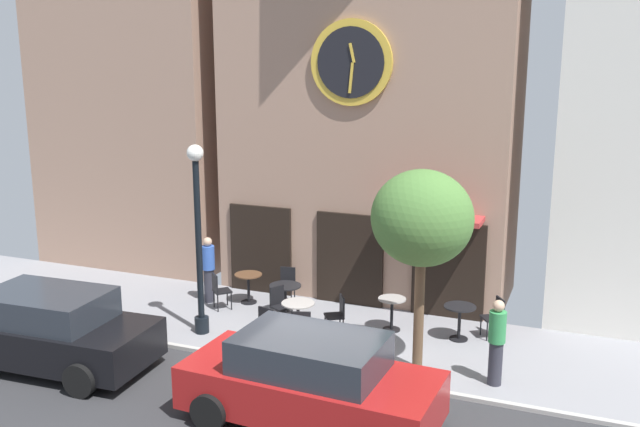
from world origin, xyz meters
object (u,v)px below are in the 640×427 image
object	(u,v)px
cafe_table_center_left	(298,312)
pedestrian_blue	(209,269)
cafe_chair_under_awning	(269,323)
pedestrian_green	(497,341)
street_lamp	(199,240)
cafe_chair_by_entrance	(219,288)
cafe_table_leftmost	(460,316)
cafe_table_center_right	(248,283)
cafe_chair_right_end	(287,282)
street_tree	(422,219)
cafe_chair_mid_row	(338,312)
cafe_chair_corner	(302,327)
cafe_table_near_door	(285,293)
parked_car_red	(310,381)
cafe_chair_facing_wall	(495,314)
cafe_table_rightmost	(392,309)
cafe_chair_curbside	(279,303)
parked_car_black	(48,330)

from	to	relation	value
cafe_table_center_left	pedestrian_blue	bearing A→B (deg)	157.90
cafe_chair_under_awning	pedestrian_green	distance (m)	4.73
street_lamp	cafe_chair_by_entrance	bearing A→B (deg)	104.65
cafe_table_leftmost	cafe_chair_by_entrance	distance (m)	5.81
cafe_table_center_right	cafe_chair_right_end	bearing A→B (deg)	22.26
cafe_chair_right_end	pedestrian_green	world-z (taller)	pedestrian_green
street_tree	cafe_chair_mid_row	world-z (taller)	street_tree
cafe_chair_corner	pedestrian_green	distance (m)	3.99
cafe_table_near_door	pedestrian_green	world-z (taller)	pedestrian_green
cafe_chair_right_end	parked_car_red	distance (m)	5.94
cafe_chair_right_end	cafe_chair_under_awning	distance (m)	2.73
cafe_chair_facing_wall	pedestrian_blue	xyz separation A→B (m)	(-7.01, -0.33, 0.33)
street_tree	cafe_table_near_door	size ratio (longest dim) A/B	5.26
cafe_chair_corner	cafe_table_leftmost	bearing A→B (deg)	31.62
cafe_chair_mid_row	parked_car_red	bearing A→B (deg)	-76.49
street_tree	cafe_table_rightmost	world-z (taller)	street_tree
street_lamp	street_tree	size ratio (longest dim) A/B	1.06
cafe_table_leftmost	parked_car_red	world-z (taller)	parked_car_red
cafe_chair_curbside	parked_car_black	world-z (taller)	parked_car_black
street_lamp	parked_car_red	size ratio (longest dim) A/B	0.97
cafe_table_near_door	pedestrian_green	bearing A→B (deg)	-19.83
cafe_chair_by_entrance	cafe_chair_facing_wall	size ratio (longest dim) A/B	1.00
cafe_table_center_right	parked_car_red	world-z (taller)	parked_car_red
street_tree	cafe_chair_right_end	size ratio (longest dim) A/B	4.44
cafe_chair_mid_row	cafe_chair_corner	bearing A→B (deg)	-110.51
cafe_table_center_right	pedestrian_blue	world-z (taller)	pedestrian_blue
cafe_table_near_door	pedestrian_green	xyz separation A→B (m)	(5.18, -1.87, 0.32)
cafe_table_rightmost	cafe_chair_by_entrance	bearing A→B (deg)	-176.52
cafe_chair_mid_row	cafe_chair_curbside	world-z (taller)	same
cafe_chair_right_end	cafe_table_center_left	bearing A→B (deg)	-59.14
cafe_table_leftmost	cafe_table_center_right	bearing A→B (deg)	175.92
cafe_chair_right_end	pedestrian_green	bearing A→B (deg)	-25.63
cafe_chair_by_entrance	pedestrian_blue	world-z (taller)	pedestrian_blue
cafe_chair_right_end	cafe_chair_mid_row	size ratio (longest dim) A/B	1.00
cafe_table_center_right	cafe_chair_right_end	world-z (taller)	cafe_chair_right_end
cafe_chair_facing_wall	cafe_chair_curbside	xyz separation A→B (m)	(-4.71, -1.08, 0.00)
parked_car_black	cafe_chair_by_entrance	bearing A→B (deg)	69.23
cafe_table_center_right	parked_car_red	size ratio (longest dim) A/B	0.17
cafe_chair_right_end	pedestrian_green	size ratio (longest dim) A/B	0.54
street_lamp	cafe_chair_right_end	world-z (taller)	street_lamp
cafe_table_leftmost	cafe_chair_right_end	distance (m)	4.51
street_lamp	cafe_chair_mid_row	world-z (taller)	street_lamp
street_lamp	cafe_chair_under_awning	bearing A→B (deg)	-4.70
cafe_chair_right_end	street_tree	bearing A→B (deg)	-32.40
cafe_chair_by_entrance	cafe_chair_corner	distance (m)	3.23
cafe_table_rightmost	pedestrian_green	size ratio (longest dim) A/B	0.45
cafe_table_leftmost	cafe_chair_under_awning	xyz separation A→B (m)	(-3.68, -1.87, -0.01)
cafe_table_rightmost	cafe_chair_mid_row	world-z (taller)	cafe_chair_mid_row
parked_car_red	cafe_table_center_left	bearing A→B (deg)	116.68
cafe_table_leftmost	cafe_chair_corner	bearing A→B (deg)	-148.38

